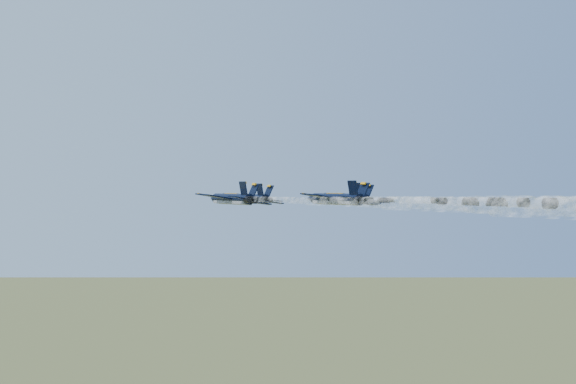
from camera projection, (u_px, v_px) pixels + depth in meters
name	position (u px, v px, depth m)	size (l,w,h in m)	color
jet_lead	(249.00, 199.00, 130.18)	(11.39, 14.71, 3.31)	black
jet_left	(232.00, 199.00, 113.31)	(11.39, 14.71, 3.31)	black
jet_right	(344.00, 199.00, 123.46)	(11.39, 14.71, 3.31)	black
jet_slot	(335.00, 199.00, 107.36)	(11.39, 14.71, 3.31)	black
smoke_trail_lead	(436.00, 199.00, 88.30)	(6.00, 63.20, 2.04)	white
smoke_trail_left	(453.00, 200.00, 71.44)	(6.00, 63.20, 2.04)	white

